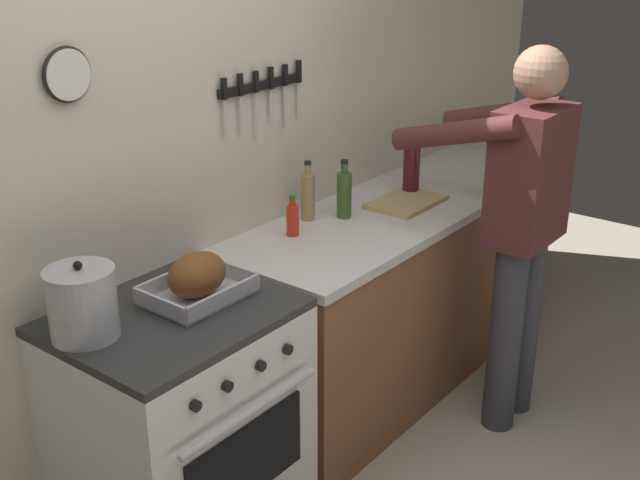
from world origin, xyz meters
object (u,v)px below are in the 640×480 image
object	(u,v)px
stove	(181,427)
cutting_board	(406,202)
bottle_wine_red	(411,168)
bottle_olive_oil	(344,194)
roasting_pan	(197,279)
bottle_hot_sauce	(293,219)
person_cook	(521,218)
stock_pot	(82,303)
bottle_vinegar	(308,195)

from	to	relation	value
stove	cutting_board	bearing A→B (deg)	-1.05
stove	bottle_wine_red	world-z (taller)	bottle_wine_red
bottle_olive_oil	stove	bearing A→B (deg)	-174.92
roasting_pan	cutting_board	size ratio (longest dim) A/B	0.98
stove	bottle_hot_sauce	world-z (taller)	bottle_hot_sauce
bottle_wine_red	person_cook	bearing A→B (deg)	-101.46
roasting_pan	stock_pot	bearing A→B (deg)	168.57
person_cook	stock_pot	bearing A→B (deg)	81.76
bottle_vinegar	cutting_board	bearing A→B (deg)	-27.65
cutting_board	bottle_wine_red	xyz separation A→B (m)	(0.14, 0.06, 0.12)
bottle_wine_red	bottle_hot_sauce	bearing A→B (deg)	172.78
stock_pot	person_cook	bearing A→B (deg)	-21.63
bottle_wine_red	bottle_hot_sauce	size ratio (longest dim) A/B	1.77
stock_pot	stove	bearing A→B (deg)	-18.58
bottle_wine_red	bottle_olive_oil	bearing A→B (deg)	172.64
bottle_wine_red	stove	bearing A→B (deg)	-178.58
person_cook	bottle_wine_red	bearing A→B (deg)	1.93
stock_pot	bottle_vinegar	size ratio (longest dim) A/B	0.97
person_cook	bottle_olive_oil	bearing A→B (deg)	39.33
stock_pot	cutting_board	size ratio (longest dim) A/B	0.70
cutting_board	bottle_hot_sauce	bearing A→B (deg)	165.49
cutting_board	bottle_vinegar	distance (m)	0.50
bottle_vinegar	bottle_olive_oil	size ratio (longest dim) A/B	1.02
stove	person_cook	bearing A→B (deg)	-22.20
stock_pot	bottle_vinegar	xyz separation A→B (m)	(1.23, 0.11, -0.00)
cutting_board	bottle_hot_sauce	size ratio (longest dim) A/B	2.09
stove	person_cook	xyz separation A→B (m)	(1.41, -0.57, 0.50)
bottle_vinegar	bottle_olive_oil	distance (m)	0.16
cutting_board	roasting_pan	bearing A→B (deg)	178.37
stock_pot	bottle_olive_oil	bearing A→B (deg)	0.20
person_cook	roasting_pan	distance (m)	1.41
bottle_wine_red	bottle_olive_oil	world-z (taller)	bottle_wine_red
stock_pot	bottle_vinegar	world-z (taller)	bottle_vinegar
person_cook	bottle_vinegar	world-z (taller)	person_cook
stove	bottle_vinegar	bearing A→B (deg)	11.77
roasting_pan	bottle_vinegar	world-z (taller)	bottle_vinegar
stove	cutting_board	xyz separation A→B (m)	(1.39, -0.03, 0.46)
stove	person_cook	size ratio (longest dim) A/B	0.54
bottle_olive_oil	bottle_hot_sauce	bearing A→B (deg)	172.99
roasting_pan	stock_pot	distance (m)	0.41
stove	bottle_vinegar	world-z (taller)	bottle_vinegar
stock_pot	bottle_wine_red	size ratio (longest dim) A/B	0.83
stove	person_cook	world-z (taller)	person_cook
person_cook	cutting_board	bearing A→B (deg)	14.95
cutting_board	person_cook	bearing A→B (deg)	-88.44
roasting_pan	stove	bearing A→B (deg)	-175.41
bottle_vinegar	bottle_olive_oil	world-z (taller)	bottle_vinegar
bottle_vinegar	bottle_wine_red	bearing A→B (deg)	-15.90
person_cook	cutting_board	distance (m)	0.55
bottle_vinegar	stock_pot	bearing A→B (deg)	-174.95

